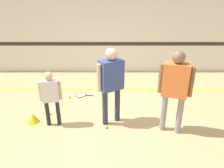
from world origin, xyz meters
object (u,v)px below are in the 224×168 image
(racket_spare_on_floor, at_px, (82,95))
(tennis_ball_stray_left, at_px, (50,113))
(person_instructor, at_px, (112,79))
(tennis_ball_by_spare_racket, at_px, (70,97))
(person_student_left, at_px, (51,93))
(tennis_ball_near_instructor, at_px, (107,127))
(training_cone, at_px, (34,118))
(person_student_right, at_px, (176,84))

(racket_spare_on_floor, distance_m, tennis_ball_stray_left, 1.21)
(person_instructor, bearing_deg, tennis_ball_by_spare_racket, 105.02)
(person_student_left, relative_size, tennis_ball_stray_left, 18.89)
(tennis_ball_near_instructor, bearing_deg, tennis_ball_by_spare_racket, 126.43)
(person_student_left, xyz_separation_m, racket_spare_on_floor, (0.42, 1.44, -0.76))
(training_cone, bearing_deg, racket_spare_on_floor, 55.80)
(tennis_ball_near_instructor, xyz_separation_m, tennis_ball_stray_left, (-1.38, 0.56, 0.00))
(tennis_ball_stray_left, bearing_deg, person_instructor, -11.62)
(person_instructor, height_order, person_student_left, person_instructor)
(person_instructor, bearing_deg, tennis_ball_near_instructor, -144.10)
(person_student_right, distance_m, tennis_ball_by_spare_racket, 3.03)
(person_student_right, bearing_deg, racket_spare_on_floor, -19.17)
(person_student_right, relative_size, racket_spare_on_floor, 3.25)
(person_student_left, height_order, training_cone, person_student_left)
(racket_spare_on_floor, bearing_deg, person_student_left, -99.12)
(person_student_right, xyz_separation_m, racket_spare_on_floor, (-2.11, 1.67, -1.07))
(person_student_right, xyz_separation_m, tennis_ball_near_instructor, (-1.36, 0.08, -1.05))
(racket_spare_on_floor, xyz_separation_m, tennis_ball_stray_left, (-0.63, -1.03, 0.02))
(person_instructor, xyz_separation_m, person_student_right, (1.25, -0.33, 0.03))
(person_student_left, bearing_deg, training_cone, 161.45)
(person_instructor, height_order, training_cone, person_instructor)
(racket_spare_on_floor, bearing_deg, person_instructor, -50.21)
(person_instructor, xyz_separation_m, racket_spare_on_floor, (-0.86, 1.34, -1.05))
(racket_spare_on_floor, relative_size, tennis_ball_stray_left, 8.17)
(training_cone, bearing_deg, person_instructor, 0.27)
(tennis_ball_near_instructor, height_order, tennis_ball_by_spare_racket, same)
(person_student_left, distance_m, person_student_right, 2.55)
(tennis_ball_stray_left, bearing_deg, tennis_ball_near_instructor, -21.99)
(person_student_left, relative_size, tennis_ball_near_instructor, 18.89)
(tennis_ball_by_spare_racket, xyz_separation_m, tennis_ball_stray_left, (-0.33, -0.87, 0.00))
(person_student_left, distance_m, training_cone, 0.83)
(person_student_left, relative_size, training_cone, 4.45)
(person_student_right, xyz_separation_m, training_cone, (-3.02, 0.32, -0.98))
(person_instructor, relative_size, tennis_ball_stray_left, 25.94)
(person_student_right, xyz_separation_m, tennis_ball_stray_left, (-2.74, 0.64, -1.05))
(person_student_left, bearing_deg, person_student_right, -13.43)
(training_cone, bearing_deg, tennis_ball_by_spare_racket, 62.73)
(racket_spare_on_floor, distance_m, tennis_ball_near_instructor, 1.75)
(person_student_left, height_order, racket_spare_on_floor, person_student_left)
(person_instructor, height_order, person_student_right, person_student_right)
(racket_spare_on_floor, xyz_separation_m, tennis_ball_near_instructor, (0.75, -1.59, 0.02))
(person_student_right, relative_size, tennis_ball_by_spare_racket, 26.58)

